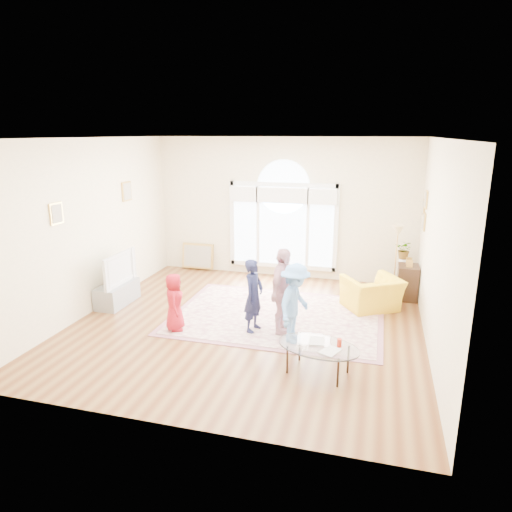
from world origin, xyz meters
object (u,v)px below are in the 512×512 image
(area_rug, at_px, (277,316))
(television, at_px, (116,268))
(coffee_table, at_px, (318,347))
(armchair, at_px, (372,294))
(tv_console, at_px, (117,294))

(area_rug, height_order, television, television)
(television, xyz_separation_m, coffee_table, (4.18, -1.65, -0.33))
(area_rug, relative_size, armchair, 3.69)
(coffee_table, bearing_deg, area_rug, 132.49)
(area_rug, xyz_separation_m, armchair, (1.66, 0.83, 0.31))
(area_rug, distance_m, armchair, 1.88)
(tv_console, distance_m, coffee_table, 4.51)
(area_rug, xyz_separation_m, television, (-3.18, -0.20, 0.72))
(television, height_order, coffee_table, television)
(area_rug, relative_size, television, 3.33)
(television, bearing_deg, coffee_table, -21.52)
(area_rug, bearing_deg, tv_console, -176.43)
(coffee_table, relative_size, armchair, 1.35)
(tv_console, bearing_deg, television, 0.00)
(coffee_table, bearing_deg, tv_console, 172.60)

